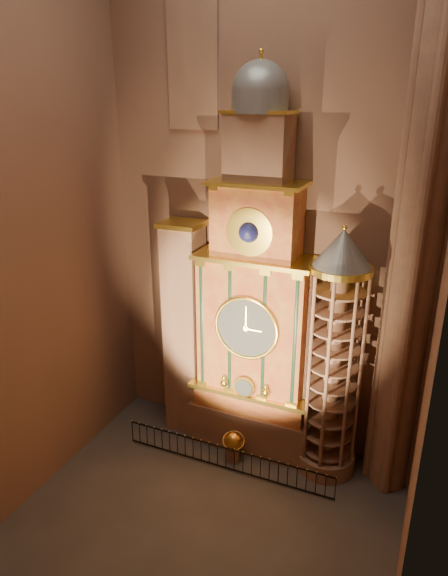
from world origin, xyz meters
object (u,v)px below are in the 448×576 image
at_px(iron_railing, 226,458).
at_px(celestial_globe, 234,444).
at_px(astronomical_clock, 255,311).
at_px(portrait_tower, 185,330).
at_px(stair_turret, 333,359).

bearing_deg(iron_railing, celestial_globe, 85.05).
bearing_deg(celestial_globe, astronomical_clock, 78.39).
height_order(astronomical_clock, portrait_tower, astronomical_clock).
distance_m(stair_turret, celestial_globe, 5.96).
distance_m(portrait_tower, celestial_globe, 5.50).
height_order(astronomical_clock, iron_railing, astronomical_clock).
relative_size(celestial_globe, iron_railing, 0.15).
distance_m(celestial_globe, iron_railing, 0.76).
height_order(stair_turret, iron_railing, stair_turret).
bearing_deg(astronomical_clock, iron_railing, -99.50).
relative_size(portrait_tower, stair_turret, 0.94).
bearing_deg(stair_turret, celestial_globe, -161.91).
height_order(portrait_tower, iron_railing, portrait_tower).
relative_size(portrait_tower, iron_railing, 1.08).
height_order(stair_turret, celestial_globe, stair_turret).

